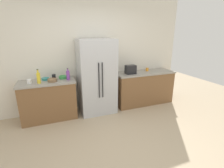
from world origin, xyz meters
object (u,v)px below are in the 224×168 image
cup_b (29,81)px  bowl_c (63,77)px  refrigerator (97,77)px  bowl_b (52,80)px  cup_a (147,69)px  bottle_a (68,75)px  bottle_b (39,78)px  bowl_a (46,79)px  toaster (131,69)px  cup_c (54,77)px

cup_b → bowl_c: 0.71m
bowl_c → refrigerator: bearing=-10.4°
bowl_b → bowl_c: bearing=37.3°
refrigerator → bowl_b: size_ratio=9.10×
refrigerator → cup_a: (1.47, 0.11, 0.04)m
bottle_a → bowl_c: (-0.10, 0.16, -0.08)m
bottle_b → bowl_a: bearing=60.5°
cup_a → bowl_a: bearing=179.2°
bowl_a → cup_a: bearing=-0.8°
cup_a → bowl_a: 2.61m
bowl_b → bowl_c: 0.30m
bottle_b → bowl_a: size_ratio=1.90×
toaster → refrigerator: bearing=179.4°
refrigerator → cup_a: refrigerator is taller
bottle_a → cup_b: size_ratio=2.87×
bowl_a → bowl_c: 0.38m
bottle_b → cup_a: 2.74m
refrigerator → cup_a: 1.47m
cup_b → cup_a: bearing=2.7°
bottle_b → bowl_b: (0.26, 0.03, -0.09)m
bottle_b → cup_c: bearing=38.7°
refrigerator → bowl_a: (-1.14, 0.15, 0.03)m
toaster → bowl_a: 2.04m
bowl_b → cup_a: bearing=3.6°
refrigerator → cup_b: refrigerator is taller
cup_c → bowl_a: size_ratio=0.68×
toaster → bottle_a: bottle_a is taller
bowl_c → bowl_a: bearing=178.3°
bottle_a → bowl_b: 0.35m
toaster → bottle_b: (-2.16, -0.06, 0.01)m
cup_a → bottle_a: bearing=-176.5°
toaster → bowl_b: toaster is taller
cup_c → bowl_b: size_ratio=0.55×
refrigerator → cup_b: bearing=-179.2°
bottle_a → cup_b: (-0.79, -0.01, -0.06)m
bowl_b → bowl_c: size_ratio=1.09×
refrigerator → bottle_b: (-1.26, -0.07, 0.12)m
cup_c → bowl_b: cup_c is taller
toaster → bowl_a: bearing=175.5°
bowl_a → bowl_c: bowl_c is taller
cup_a → bowl_a: size_ratio=0.52×
bowl_b → cup_b: bearing=177.3°
refrigerator → cup_c: bearing=169.8°
bowl_a → toaster: bearing=-4.5°
toaster → cup_c: 1.86m
cup_a → bowl_c: bearing=179.3°
refrigerator → bottle_b: size_ratio=5.85×
cup_b → toaster: bearing=0.3°
refrigerator → bowl_b: (-1.00, -0.04, 0.04)m
cup_a → bowl_b: cup_a is taller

